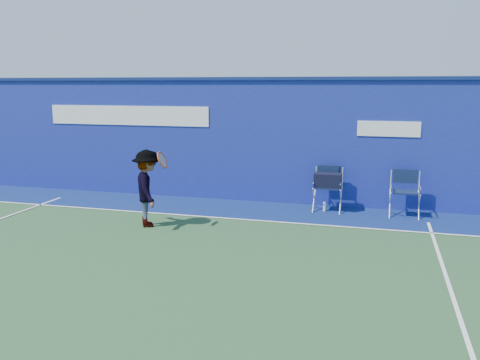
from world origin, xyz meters
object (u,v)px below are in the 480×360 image
(directors_chair_left, at_px, (328,192))
(water_bottle, at_px, (325,206))
(tennis_player, at_px, (148,188))
(directors_chair_right, at_px, (404,202))

(directors_chair_left, relative_size, water_bottle, 4.51)
(tennis_player, bearing_deg, water_bottle, 32.95)
(water_bottle, relative_size, tennis_player, 0.14)
(directors_chair_right, xyz_separation_m, water_bottle, (-1.75, -0.02, -0.21))
(directors_chair_right, xyz_separation_m, tennis_player, (-5.16, -2.23, 0.48))
(directors_chair_left, xyz_separation_m, directors_chair_right, (1.70, -0.05, -0.12))
(directors_chair_right, bearing_deg, water_bottle, -179.33)
(directors_chair_left, distance_m, water_bottle, 0.34)
(tennis_player, bearing_deg, directors_chair_left, 33.33)
(directors_chair_right, bearing_deg, directors_chair_left, 178.45)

